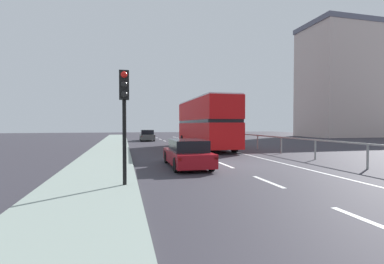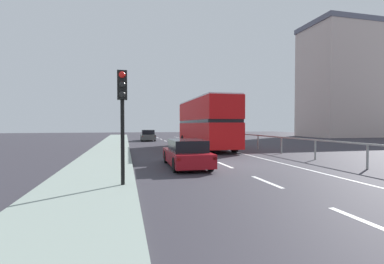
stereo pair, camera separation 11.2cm
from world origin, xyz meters
name	(u,v)px [view 1 (the left image)]	position (x,y,z in m)	size (l,w,h in m)	color
ground_plane	(222,165)	(0.00, 0.00, -0.05)	(75.69, 120.00, 0.10)	#312F37
near_sidewalk_kerb	(101,167)	(-6.01, 0.00, 0.07)	(2.96, 80.00, 0.14)	gray
lane_paint_markings	(207,149)	(1.87, 8.55, 0.00)	(3.26, 46.00, 0.01)	silver
bridge_side_railing	(248,137)	(5.81, 9.00, 0.95)	(0.10, 42.00, 1.18)	gray
distant_building_block	(359,82)	(34.42, 25.33, 9.38)	(20.13, 8.90, 18.72)	#C0ABA4
double_decker_bus_red	(205,122)	(1.75, 8.80, 2.23)	(2.67, 10.46, 4.15)	red
hatchback_car_near	(187,154)	(-2.00, -0.57, 0.63)	(1.81, 4.34, 1.31)	maroon
traffic_signal_pole	(124,99)	(-4.94, -4.54, 2.82)	(0.30, 0.42, 3.57)	black
sedan_car_ahead	(147,136)	(-2.09, 21.32, 0.66)	(1.82, 4.20, 1.37)	#494E4C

